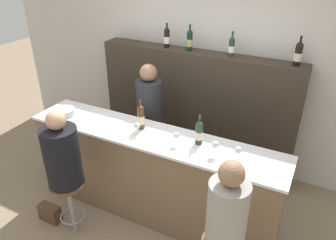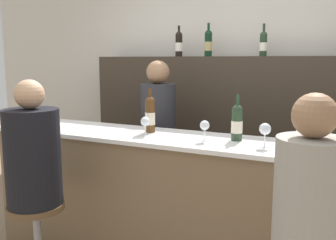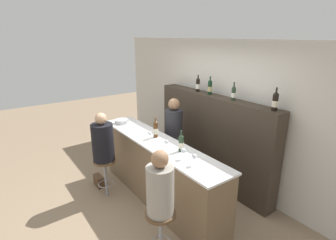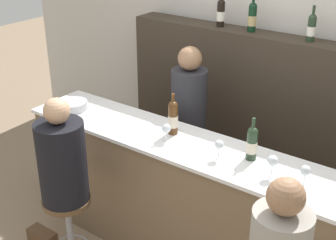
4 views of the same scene
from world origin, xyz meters
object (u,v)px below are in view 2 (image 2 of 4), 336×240
(wine_bottle_counter_0, at_px, (150,114))
(wine_bottle_backbar_1, at_px, (208,43))
(wine_glass_3, at_px, (302,132))
(wine_glass_1, at_px, (205,126))
(guest_seated_right, at_px, (310,192))
(wine_bottle_counter_1, at_px, (237,122))
(bar_stool_left, at_px, (37,225))
(wine_glass_2, at_px, (265,130))
(wine_bottle_backbar_2, at_px, (263,43))
(wine_glass_0, at_px, (145,122))
(bartender, at_px, (158,155))
(guest_seated_left, at_px, (33,153))
(metal_bowl, at_px, (41,121))
(wine_bottle_backbar_0, at_px, (179,44))

(wine_bottle_counter_0, relative_size, wine_bottle_backbar_1, 1.02)
(wine_bottle_counter_0, distance_m, wine_glass_3, 1.11)
(wine_glass_1, relative_size, guest_seated_right, 0.18)
(wine_bottle_counter_1, height_order, bar_stool_left, wine_bottle_counter_1)
(wine_bottle_backbar_1, bearing_deg, wine_bottle_counter_0, -92.60)
(wine_glass_3, relative_size, guest_seated_right, 0.20)
(wine_glass_2, height_order, wine_glass_3, wine_glass_3)
(wine_bottle_backbar_2, xyz_separation_m, wine_glass_1, (-0.11, -1.26, -0.59))
(wine_glass_0, distance_m, bartender, 0.81)
(wine_glass_3, distance_m, guest_seated_right, 0.63)
(wine_bottle_backbar_1, relative_size, wine_glass_2, 2.10)
(wine_bottle_counter_0, xyz_separation_m, wine_glass_2, (0.88, -0.13, -0.02))
(wine_bottle_backbar_2, distance_m, bar_stool_left, 2.46)
(wine_bottle_counter_1, height_order, wine_bottle_backbar_1, wine_bottle_backbar_1)
(bar_stool_left, bearing_deg, wine_bottle_backbar_1, 74.41)
(wine_glass_0, xyz_separation_m, wine_glass_2, (0.85, -0.00, 0.01))
(wine_bottle_counter_1, xyz_separation_m, guest_seated_right, (0.54, -0.73, -0.17))
(wine_glass_3, xyz_separation_m, bartender, (-1.30, 0.65, -0.44))
(guest_seated_right, bearing_deg, wine_bottle_counter_0, 149.03)
(bar_stool_left, bearing_deg, wine_glass_0, 50.31)
(guest_seated_left, bearing_deg, metal_bowl, 130.40)
(wine_bottle_counter_1, relative_size, guest_seated_left, 0.39)
(bar_stool_left, bearing_deg, wine_bottle_counter_0, 57.28)
(wine_bottle_backbar_0, distance_m, wine_glass_1, 1.58)
(guest_seated_left, bearing_deg, wine_bottle_counter_1, 32.59)
(wine_glass_1, xyz_separation_m, bartender, (-0.68, 0.65, -0.43))
(wine_bottle_counter_0, height_order, wine_bottle_counter_1, wine_bottle_counter_0)
(wine_bottle_backbar_1, bearing_deg, guest_seated_right, -58.02)
(metal_bowl, xyz_separation_m, guest_seated_left, (0.50, -0.59, -0.08))
(bartender, bearing_deg, guest_seated_left, -102.02)
(wine_bottle_backbar_1, distance_m, wine_glass_2, 1.62)
(wine_bottle_backbar_2, distance_m, wine_glass_0, 1.50)
(wine_bottle_backbar_0, relative_size, wine_glass_3, 1.99)
(wine_bottle_counter_1, height_order, guest_seated_right, guest_seated_right)
(wine_glass_2, bearing_deg, bar_stool_left, -156.11)
(bar_stool_left, height_order, bartender, bartender)
(wine_bottle_backbar_0, height_order, wine_glass_3, wine_bottle_backbar_0)
(wine_glass_0, relative_size, guest_seated_left, 0.17)
(wine_glass_1, bearing_deg, metal_bowl, -179.80)
(wine_bottle_backbar_0, bearing_deg, bartender, -83.58)
(wine_glass_1, xyz_separation_m, guest_seated_left, (-0.95, -0.60, -0.15))
(wine_bottle_backbar_1, height_order, wine_bottle_backbar_2, wine_bottle_backbar_1)
(wine_bottle_backbar_1, height_order, wine_glass_0, wine_bottle_backbar_1)
(wine_bottle_backbar_1, height_order, guest_seated_right, wine_bottle_backbar_1)
(wine_glass_1, relative_size, guest_seated_left, 0.18)
(wine_bottle_backbar_1, relative_size, metal_bowl, 1.28)
(wine_bottle_counter_1, height_order, wine_bottle_backbar_2, wine_bottle_backbar_2)
(wine_bottle_counter_1, height_order, bartender, bartender)
(wine_glass_0, bearing_deg, wine_bottle_backbar_1, 89.03)
(guest_seated_left, height_order, guest_seated_right, guest_seated_left)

